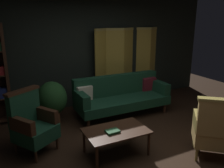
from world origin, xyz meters
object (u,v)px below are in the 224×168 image
(armchair_wing_left, at_px, (32,123))
(potted_plant, at_px, (52,100))
(velvet_couch, at_px, (121,95))
(coffee_table, at_px, (116,133))
(book_green_cloth, at_px, (112,131))
(folding_screen, at_px, (129,63))
(armchair_gilt_accent, at_px, (214,129))

(armchair_wing_left, relative_size, potted_plant, 1.15)
(velvet_couch, relative_size, potted_plant, 2.34)
(coffee_table, bearing_deg, book_green_cloth, -153.33)
(folding_screen, height_order, armchair_wing_left, folding_screen)
(velvet_couch, relative_size, armchair_wing_left, 2.04)
(book_green_cloth, bearing_deg, potted_plant, 109.00)
(velvet_couch, bearing_deg, book_green_cloth, -122.88)
(armchair_wing_left, height_order, book_green_cloth, armchair_wing_left)
(potted_plant, distance_m, book_green_cloth, 1.74)
(armchair_gilt_accent, bearing_deg, folding_screen, 85.01)
(armchair_wing_left, xyz_separation_m, potted_plant, (0.53, 0.90, 0.03))
(coffee_table, distance_m, potted_plant, 1.73)
(coffee_table, relative_size, armchair_wing_left, 0.96)
(potted_plant, relative_size, book_green_cloth, 4.31)
(velvet_couch, relative_size, coffee_table, 2.12)
(armchair_gilt_accent, xyz_separation_m, book_green_cloth, (-1.39, 0.71, -0.05))
(folding_screen, xyz_separation_m, coffee_table, (-1.57, -2.30, -0.61))
(folding_screen, height_order, book_green_cloth, folding_screen)
(coffee_table, xyz_separation_m, armchair_wing_left, (-1.18, 0.69, 0.12))
(coffee_table, xyz_separation_m, armchair_gilt_accent, (1.30, -0.76, 0.12))
(folding_screen, bearing_deg, armchair_gilt_accent, -94.99)
(potted_plant, bearing_deg, armchair_gilt_accent, -50.31)
(book_green_cloth, bearing_deg, folding_screen, 54.73)
(folding_screen, height_order, coffee_table, folding_screen)
(folding_screen, relative_size, potted_plant, 2.32)
(velvet_couch, height_order, coffee_table, velvet_couch)
(coffee_table, height_order, potted_plant, potted_plant)
(folding_screen, distance_m, velvet_couch, 1.25)
(folding_screen, bearing_deg, coffee_table, -124.33)
(coffee_table, height_order, book_green_cloth, book_green_cloth)
(coffee_table, distance_m, armchair_wing_left, 1.37)
(coffee_table, bearing_deg, armchair_wing_left, 149.53)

